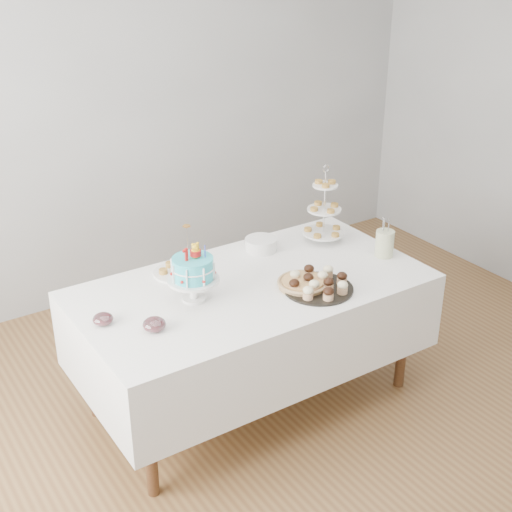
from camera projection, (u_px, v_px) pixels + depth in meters
floor at (281, 426)px, 3.98m from camera, size 5.00×5.00×0.00m
walls at (286, 201)px, 3.39m from camera, size 5.04×4.04×2.70m
table at (252, 320)px, 3.97m from camera, size 1.92×1.02×0.77m
birthday_cake at (193, 281)px, 3.66m from camera, size 0.27×0.27×0.41m
cupcake_tray at (318, 283)px, 3.79m from camera, size 0.38×0.38×0.09m
pie at (303, 283)px, 3.82m from camera, size 0.28×0.28×0.04m
tiered_stand at (324, 210)px, 4.29m from camera, size 0.25×0.25×0.49m
plate_stack at (261, 244)px, 4.24m from camera, size 0.19×0.19×0.07m
pastry_plate at (177, 271)px, 3.97m from camera, size 0.27×0.27×0.04m
jam_bowl_a at (154, 325)px, 3.42m from camera, size 0.11×0.11×0.07m
jam_bowl_b at (103, 319)px, 3.47m from camera, size 0.10×0.10×0.06m
utensil_pitcher at (385, 242)px, 4.15m from camera, size 0.11×0.11×0.24m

